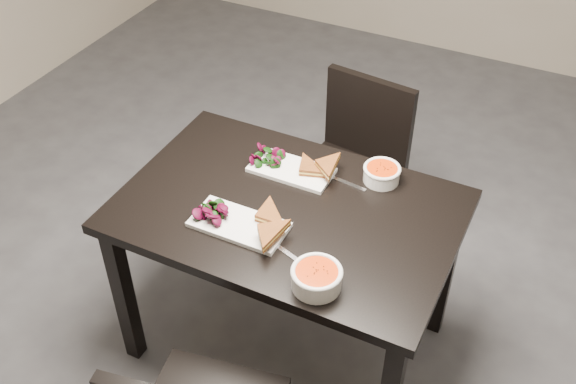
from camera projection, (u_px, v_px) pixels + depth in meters
The scene contains 13 objects.
ground at pixel (326, 292), 3.07m from camera, with size 5.00×5.00×0.00m, color #47474C.
table at pixel (288, 227), 2.46m from camera, with size 1.20×0.80×0.75m.
chair_far at pixel (354, 160), 3.04m from camera, with size 0.47×0.47×0.85m.
plate_near at pixel (239, 225), 2.31m from camera, with size 0.33×0.17×0.02m, color white.
sandwich_near at pixel (257, 220), 2.28m from camera, with size 0.17×0.12×0.05m, color #9D4F20, non-canonical shape.
salad_near at pixel (213, 209), 2.32m from camera, with size 0.10×0.09×0.05m, color black, non-canonical shape.
soup_bowl_near at pixel (317, 277), 2.08m from camera, with size 0.16×0.16×0.07m.
cutlery_near at pixel (291, 256), 2.20m from camera, with size 0.18×0.02×0.00m, color silver.
plate_far at pixel (291, 170), 2.54m from camera, with size 0.31×0.16×0.02m, color white.
sandwich_far at pixel (305, 170), 2.49m from camera, with size 0.16×0.12×0.05m, color #9D4F20, non-canonical shape.
salad_far at pixel (268, 157), 2.56m from camera, with size 0.10×0.09×0.04m, color black, non-canonical shape.
soup_bowl_far at pixel (382, 173), 2.48m from camera, with size 0.14×0.14×0.06m.
cutlery_far at pixel (344, 182), 2.50m from camera, with size 0.18×0.02×0.00m, color silver.
Camera 1 is at (0.75, -1.92, 2.33)m, focal length 41.95 mm.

